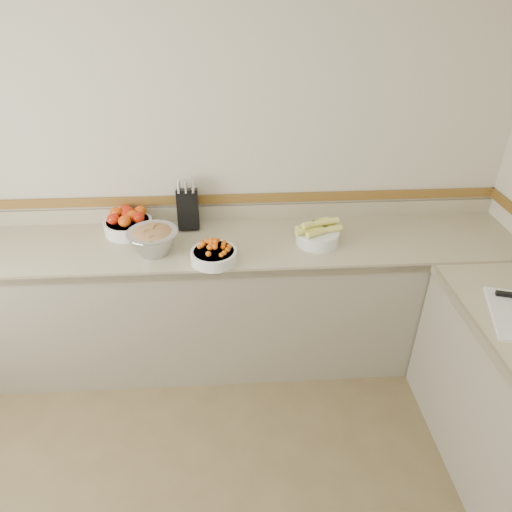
{
  "coord_description": "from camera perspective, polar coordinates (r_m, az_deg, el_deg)",
  "views": [
    {
      "loc": [
        0.22,
        -0.75,
        2.32
      ],
      "look_at": [
        0.35,
        1.35,
        1.0
      ],
      "focal_mm": 32.0,
      "sensor_mm": 36.0,
      "label": 1
    }
  ],
  "objects": [
    {
      "name": "corn_bowl",
      "position": [
        2.8,
        7.69,
        2.74
      ],
      "size": [
        0.29,
        0.27,
        0.16
      ],
      "color": "white",
      "rests_on": "counter_back"
    },
    {
      "name": "counter_back",
      "position": [
        3.07,
        -6.95,
        -5.63
      ],
      "size": [
        4.0,
        0.65,
        1.08
      ],
      "color": "tan",
      "rests_on": "ground_plane"
    },
    {
      "name": "rhubarb_bowl",
      "position": [
        2.73,
        -12.72,
        2.06
      ],
      "size": [
        0.3,
        0.3,
        0.17
      ],
      "color": "#B2B2BA",
      "rests_on": "counter_back"
    },
    {
      "name": "tomato_bowl",
      "position": [
        3.0,
        -15.7,
        4.1
      ],
      "size": [
        0.3,
        0.3,
        0.15
      ],
      "color": "white",
      "rests_on": "counter_back"
    },
    {
      "name": "knife_block",
      "position": [
        2.96,
        -8.52,
        5.96
      ],
      "size": [
        0.14,
        0.17,
        0.33
      ],
      "color": "black",
      "rests_on": "counter_back"
    },
    {
      "name": "cherry_tomato_bowl",
      "position": [
        2.61,
        -5.3,
        0.27
      ],
      "size": [
        0.27,
        0.27,
        0.15
      ],
      "color": "white",
      "rests_on": "counter_back"
    },
    {
      "name": "back_wall",
      "position": [
        2.94,
        -7.75,
        11.53
      ],
      "size": [
        4.0,
        0.0,
        4.0
      ],
      "primitive_type": "plane",
      "rotation": [
        1.57,
        0.0,
        0.0
      ],
      "color": "beige",
      "rests_on": "ground_plane"
    }
  ]
}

